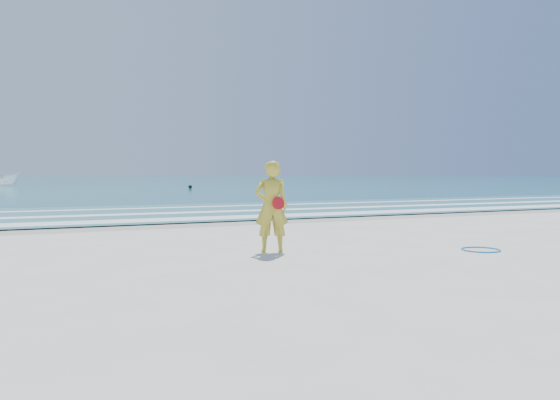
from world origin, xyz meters
name	(u,v)px	position (x,y,z in m)	size (l,w,h in m)	color
ground	(349,266)	(0.00, 0.00, 0.00)	(400.00, 400.00, 0.00)	silver
wet_sand	(209,223)	(0.00, 9.00, 0.00)	(400.00, 2.40, 0.00)	#B2A893
ocean	(69,180)	(0.00, 105.00, 0.02)	(400.00, 190.00, 0.04)	#19727F
shallow	(175,212)	(0.00, 14.00, 0.04)	(400.00, 10.00, 0.01)	#59B7AD
foam_near	(198,218)	(0.00, 10.30, 0.05)	(400.00, 1.40, 0.01)	white
foam_mid	(179,213)	(0.00, 13.20, 0.05)	(400.00, 0.90, 0.01)	white
foam_far	(163,208)	(0.00, 16.50, 0.05)	(400.00, 0.60, 0.01)	white
hoop	(481,250)	(3.65, 0.57, 0.01)	(0.82, 0.82, 0.03)	#0B82D3
boat	(0,179)	(-9.30, 61.38, 0.80)	(1.47, 3.92, 1.51)	white
buoy	(190,187)	(8.23, 43.63, 0.23)	(0.37, 0.37, 0.37)	black
woman	(271,207)	(-0.62, 2.15, 0.97)	(0.81, 0.66, 1.94)	gold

